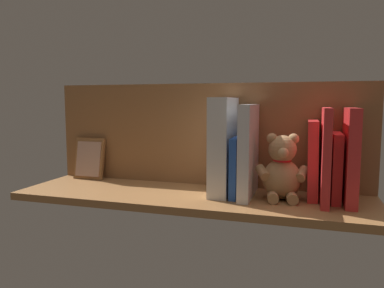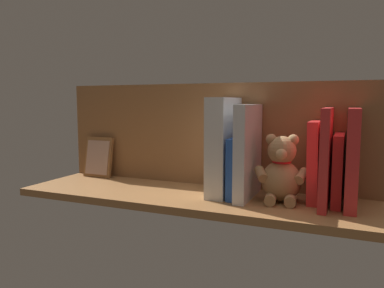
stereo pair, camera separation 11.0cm
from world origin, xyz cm
name	(u,v)px [view 1 (the left image)]	position (x,y,z in cm)	size (l,w,h in cm)	color
ground_plane	(192,197)	(0.00, 0.00, -1.10)	(105.42, 31.20, 2.20)	#9E6B3D
shelf_back_panel	(204,135)	(0.00, -13.35, 16.62)	(105.42, 1.50, 33.23)	brown
book_0	(350,156)	(-43.71, -3.00, 12.86)	(2.99, 18.40, 25.72)	red
book_1	(336,167)	(-40.31, -4.66, 9.41)	(2.51, 15.08, 18.81)	red
book_2	(325,155)	(-37.33, -2.17, 12.89)	(2.16, 20.06, 25.77)	red
book_3	(313,160)	(-34.21, -5.34, 11.05)	(2.81, 13.73, 22.11)	red
teddy_bear	(282,170)	(-26.03, -1.29, 8.19)	(14.98, 12.85, 18.61)	tan
book_4	(249,151)	(-16.46, -2.11, 13.29)	(3.18, 20.17, 26.59)	silver
book_5	(238,165)	(-13.23, -3.27, 8.63)	(2.00, 17.86, 17.27)	blue
dictionary_thick_white	(223,146)	(-8.81, -3.09, 14.28)	(5.54, 18.01, 28.56)	white
picture_frame_leaning	(89,159)	(41.39, -9.84, 7.19)	(11.16, 4.13, 14.62)	brown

